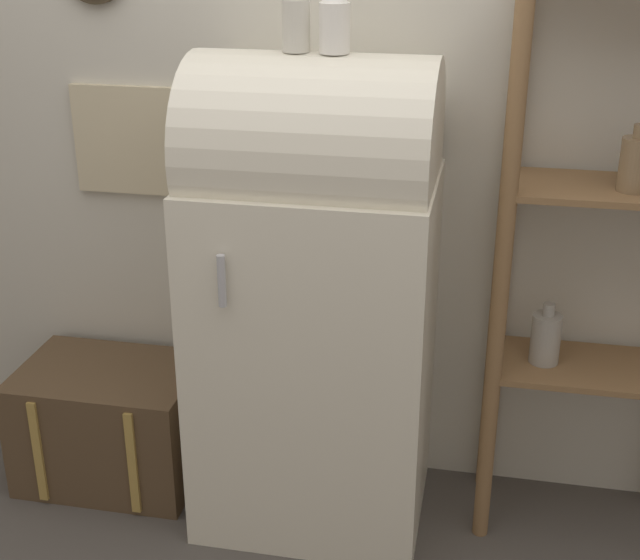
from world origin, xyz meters
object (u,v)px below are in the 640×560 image
suitcase_trunk (112,423)px  vase_left (296,14)px  vase_center (335,17)px  refrigerator (315,295)px

suitcase_trunk → vase_left: vase_left is taller
vase_center → vase_left: bearing=177.0°
suitcase_trunk → vase_left: 1.59m
vase_center → suitcase_trunk: bearing=177.4°
suitcase_trunk → refrigerator: bearing=-2.5°
vase_left → suitcase_trunk: bearing=177.5°
refrigerator → vase_left: size_ratio=7.10×
vase_left → vase_center: 0.11m
refrigerator → vase_center: vase_center is taller
suitcase_trunk → vase_center: vase_center is taller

